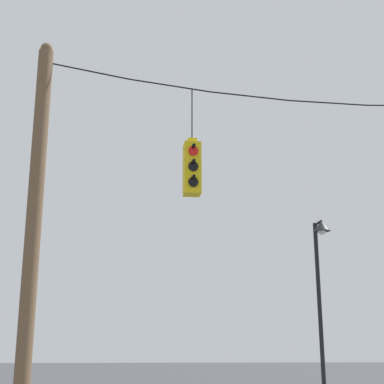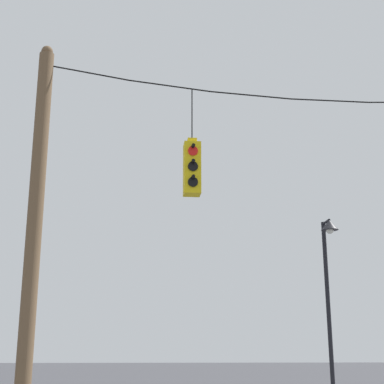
{
  "view_description": "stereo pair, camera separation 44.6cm",
  "coord_description": "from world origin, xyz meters",
  "views": [
    {
      "loc": [
        -4.61,
        -10.82,
        1.42
      ],
      "look_at": [
        -3.0,
        0.45,
        4.58
      ],
      "focal_mm": 55.0,
      "sensor_mm": 36.0,
      "label": 1
    },
    {
      "loc": [
        -4.17,
        -10.87,
        1.42
      ],
      "look_at": [
        -3.0,
        0.45,
        4.58
      ],
      "focal_mm": 55.0,
      "sensor_mm": 36.0,
      "label": 2
    }
  ],
  "objects": [
    {
      "name": "traffic_light_near_right_pole",
      "position": [
        -3.0,
        0.45,
        5.09
      ],
      "size": [
        0.34,
        0.58,
        2.31
      ],
      "color": "yellow"
    },
    {
      "name": "span_wire",
      "position": [
        0.0,
        0.45,
        6.89
      ],
      "size": [
        12.11,
        0.03,
        0.56
      ],
      "color": "black"
    },
    {
      "name": "street_lamp",
      "position": [
        1.34,
        5.07,
        3.8
      ],
      "size": [
        0.48,
        0.83,
        5.14
      ],
      "color": "black",
      "rests_on": "ground_plane"
    },
    {
      "name": "utility_pole_left",
      "position": [
        -6.05,
        0.45,
        3.82
      ],
      "size": [
        0.3,
        0.3,
        7.67
      ],
      "color": "brown",
      "rests_on": "ground_plane"
    }
  ]
}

